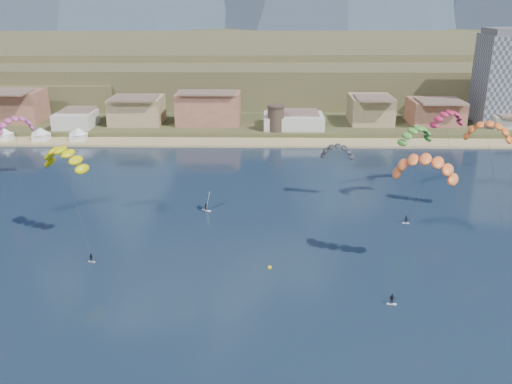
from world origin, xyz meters
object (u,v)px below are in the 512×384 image
at_px(apartment_tower, 509,77).
at_px(kitesurfer_orange, 426,163).
at_px(windsurfer, 207,205).
at_px(kitesurfer_green, 416,133).
at_px(buoy, 270,268).
at_px(kitesurfer_yellow, 64,155).
at_px(watchtower, 276,118).

height_order(apartment_tower, kitesurfer_orange, apartment_tower).
bearing_deg(windsurfer, kitesurfer_green, 7.62).
bearing_deg(windsurfer, buoy, -63.06).
bearing_deg(kitesurfer_yellow, kitesurfer_green, 16.94).
xyz_separation_m(kitesurfer_yellow, kitesurfer_green, (69.67, 21.22, -0.70)).
height_order(apartment_tower, buoy, apartment_tower).
bearing_deg(windsurfer, kitesurfer_orange, -34.11).
bearing_deg(kitesurfer_yellow, apartment_tower, 38.47).
bearing_deg(windsurfer, watchtower, 76.43).
distance_m(kitesurfer_orange, kitesurfer_green, 33.07).
bearing_deg(apartment_tower, windsurfer, -140.07).
bearing_deg(buoy, apartment_tower, 52.39).
relative_size(kitesurfer_orange, buoy, 31.12).
bearing_deg(kitesurfer_yellow, kitesurfer_orange, -9.94).
xyz_separation_m(apartment_tower, watchtower, (-80.00, -14.00, -11.45)).
height_order(windsurfer, buoy, windsurfer).
bearing_deg(watchtower, buoy, -91.51).
distance_m(kitesurfer_orange, buoy, 31.29).
bearing_deg(watchtower, kitesurfer_orange, -76.29).
xyz_separation_m(kitesurfer_green, windsurfer, (-45.51, -6.09, -14.90)).
bearing_deg(kitesurfer_orange, buoy, -178.73).
relative_size(apartment_tower, watchtower, 3.72).
distance_m(watchtower, kitesurfer_orange, 96.03).
bearing_deg(watchtower, kitesurfer_yellow, -116.24).
relative_size(kitesurfer_yellow, buoy, 27.63).
relative_size(kitesurfer_orange, windsurfer, 5.89).
bearing_deg(windsurfer, apartment_tower, 39.93).
bearing_deg(kitesurfer_orange, kitesurfer_yellow, 170.06).
distance_m(apartment_tower, kitesurfer_green, 89.84).
distance_m(apartment_tower, kitesurfer_orange, 121.00).
xyz_separation_m(watchtower, buoy, (-2.46, -93.05, -6.24)).
xyz_separation_m(kitesurfer_orange, buoy, (-25.02, -0.56, -18.78)).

